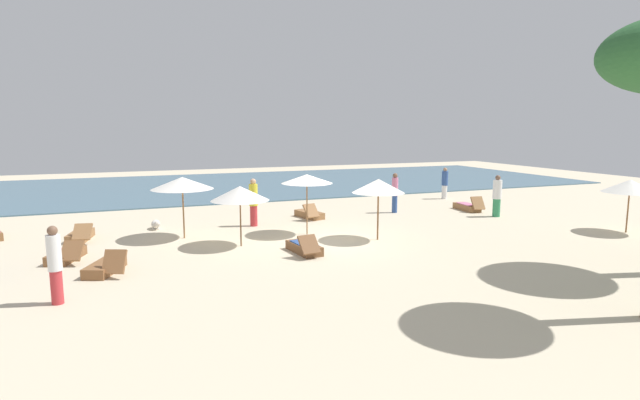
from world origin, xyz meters
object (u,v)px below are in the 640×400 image
object	(u,v)px
lounger_0	(310,214)
person_4	(445,183)
person_0	(497,196)
umbrella_3	(378,186)
umbrella_0	(182,183)
lounger_4	(80,235)
umbrella_4	(307,179)
dog	(156,224)
lounger_5	(305,247)
person_1	(395,192)
umbrella_5	(240,193)
lounger_6	(468,207)
person_3	(253,202)
lounger_2	(67,255)
lounger_3	(106,267)
umbrella_1	(630,186)
person_2	(55,264)

from	to	relation	value
lounger_0	person_4	distance (m)	9.19
person_0	umbrella_3	bearing A→B (deg)	-163.03
umbrella_0	lounger_4	bearing A→B (deg)	164.16
umbrella_4	dog	xyz separation A→B (m)	(-5.11, 2.96, -1.84)
lounger_5	person_1	size ratio (longest dim) A/B	0.97
umbrella_5	lounger_6	bearing A→B (deg)	15.01
dog	person_0	bearing A→B (deg)	-10.49
umbrella_5	lounger_0	distance (m)	5.72
lounger_4	person_3	size ratio (longest dim) A/B	0.95
lounger_2	lounger_3	size ratio (longest dim) A/B	1.03
umbrella_5	person_4	bearing A→B (deg)	27.73
umbrella_1	lounger_2	size ratio (longest dim) A/B	1.11
lounger_2	umbrella_1	bearing A→B (deg)	-9.48
lounger_3	person_2	bearing A→B (deg)	-113.18
person_0	person_4	size ratio (longest dim) A/B	1.07
person_0	person_2	size ratio (longest dim) A/B	1.02
umbrella_0	person_4	bearing A→B (deg)	18.40
umbrella_4	person_3	world-z (taller)	umbrella_4
umbrella_4	umbrella_3	bearing A→B (deg)	-41.29
person_1	lounger_4	bearing A→B (deg)	-175.86
umbrella_5	lounger_0	size ratio (longest dim) A/B	1.13
lounger_0	umbrella_3	bearing A→B (deg)	-80.48
person_2	lounger_4	bearing A→B (deg)	90.20
person_0	umbrella_4	bearing A→B (deg)	-177.62
lounger_6	person_0	distance (m)	1.91
lounger_2	person_4	xyz separation A→B (m)	(17.77, 6.54, 0.68)
lounger_0	lounger_2	world-z (taller)	lounger_0
umbrella_1	lounger_4	size ratio (longest dim) A/B	1.11
umbrella_0	umbrella_3	bearing A→B (deg)	-23.40
umbrella_5	lounger_4	size ratio (longest dim) A/B	1.12
lounger_3	person_3	size ratio (longest dim) A/B	0.92
umbrella_5	dog	size ratio (longest dim) A/B	2.51
lounger_0	umbrella_1	bearing A→B (deg)	-35.13
person_4	umbrella_3	bearing A→B (deg)	-136.97
umbrella_0	umbrella_1	distance (m)	16.22
person_2	person_1	bearing A→B (deg)	30.65
person_1	umbrella_4	bearing A→B (deg)	-151.50
umbrella_1	person_4	xyz separation A→B (m)	(-1.22, 9.71, -0.88)
lounger_2	person_4	bearing A→B (deg)	20.20
lounger_0	person_2	world-z (taller)	person_2
person_2	person_4	size ratio (longest dim) A/B	1.05
lounger_5	lounger_6	bearing A→B (deg)	25.58
lounger_4	lounger_6	world-z (taller)	lounger_6
umbrella_3	person_3	size ratio (longest dim) A/B	1.13
umbrella_4	lounger_4	xyz separation A→B (m)	(-7.66, 1.92, -1.87)
umbrella_3	lounger_6	distance (m)	7.99
umbrella_5	lounger_0	xyz separation A→B (m)	(3.84, 3.93, -1.59)
person_0	person_2	world-z (taller)	person_0
umbrella_1	lounger_5	xyz separation A→B (m)	(-12.16, 1.48, -1.56)
umbrella_3	umbrella_4	size ratio (longest dim) A/B	0.97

